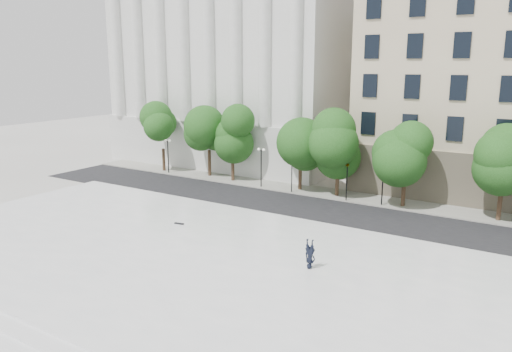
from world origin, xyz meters
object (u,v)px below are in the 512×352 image
object	(u,v)px
skateboard	(179,224)
traffic_light_east	(348,164)
traffic_light_west	(292,157)
person_lying	(310,265)

from	to	relation	value
skateboard	traffic_light_east	bearing A→B (deg)	51.26
traffic_light_west	traffic_light_east	xyz separation A→B (m)	(5.86, 0.00, -0.10)
traffic_light_west	person_lying	size ratio (longest dim) A/B	2.28
traffic_light_west	skateboard	distance (m)	15.22
traffic_light_east	skateboard	world-z (taller)	traffic_light_east
traffic_light_west	person_lying	distance (m)	20.27
traffic_light_west	skateboard	size ratio (longest dim) A/B	5.34
traffic_light_west	person_lying	xyz separation A→B (m)	(10.46, -17.09, -3.05)
traffic_light_east	skateboard	xyz separation A→B (m)	(-7.96, -14.72, -3.16)
person_lying	traffic_light_east	bearing A→B (deg)	103.39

